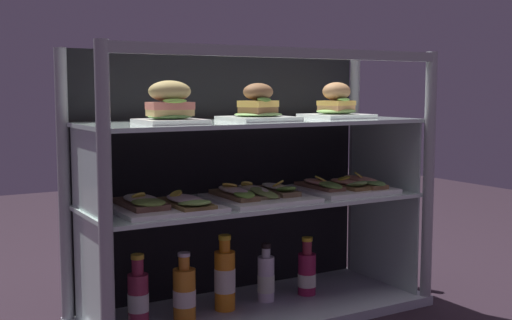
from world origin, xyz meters
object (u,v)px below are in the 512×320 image
open_sandwich_tray_far_left (258,194)px  juice_bottle_front_left_end (225,278)px  plated_roll_sandwich_mid_left (170,107)px  plated_roll_sandwich_right_of_center (336,105)px  juice_bottle_front_fourth (138,298)px  plated_roll_sandwich_near_left_corner (258,108)px  open_sandwich_tray_mid_left (343,186)px  juice_bottle_back_right (307,273)px  juice_bottle_back_left (184,293)px  open_sandwich_tray_far_right (164,204)px  juice_bottle_front_middle (266,278)px

open_sandwich_tray_far_left → juice_bottle_front_left_end: open_sandwich_tray_far_left is taller
plated_roll_sandwich_mid_left → plated_roll_sandwich_right_of_center: bearing=6.2°
plated_roll_sandwich_right_of_center → juice_bottle_front_fourth: size_ratio=0.89×
juice_bottle_front_left_end → plated_roll_sandwich_near_left_corner: bearing=-28.5°
open_sandwich_tray_mid_left → juice_bottle_front_fourth: open_sandwich_tray_mid_left is taller
plated_roll_sandwich_near_left_corner → juice_bottle_back_right: size_ratio=1.02×
juice_bottle_back_left → juice_bottle_front_left_end: 0.15m
open_sandwich_tray_mid_left → juice_bottle_back_left: (-0.58, 0.03, -0.29)m
open_sandwich_tray_far_right → juice_bottle_front_left_end: size_ratio=1.23×
plated_roll_sandwich_near_left_corner → open_sandwich_tray_far_left: plated_roll_sandwich_near_left_corner is taller
open_sandwich_tray_far_left → juice_bottle_front_middle: size_ratio=1.53×
juice_bottle_back_right → plated_roll_sandwich_near_left_corner: bearing=-167.9°
plated_roll_sandwich_near_left_corner → open_sandwich_tray_far_right: bearing=-179.1°
open_sandwich_tray_far_right → juice_bottle_front_middle: bearing=9.4°
plated_roll_sandwich_right_of_center → juice_bottle_front_fourth: plated_roll_sandwich_right_of_center is taller
plated_roll_sandwich_near_left_corner → open_sandwich_tray_far_left: 0.27m
plated_roll_sandwich_right_of_center → open_sandwich_tray_far_left: size_ratio=0.67×
open_sandwich_tray_far_right → juice_bottle_front_left_end: (0.23, 0.06, -0.27)m
juice_bottle_front_middle → open_sandwich_tray_far_right: bearing=-170.6°
open_sandwich_tray_far_left → plated_roll_sandwich_mid_left: bearing=-175.0°
open_sandwich_tray_far_right → juice_bottle_front_fourth: (-0.07, 0.04, -0.28)m
open_sandwich_tray_far_left → juice_bottle_front_fourth: 0.48m
open_sandwich_tray_mid_left → juice_bottle_back_left: bearing=176.8°
plated_roll_sandwich_right_of_center → juice_bottle_front_fourth: (-0.73, -0.01, -0.56)m
open_sandwich_tray_mid_left → juice_bottle_front_fourth: 0.79m
plated_roll_sandwich_mid_left → open_sandwich_tray_far_left: size_ratio=0.59×
juice_bottle_front_middle → juice_bottle_back_right: juice_bottle_back_right is taller
open_sandwich_tray_far_left → open_sandwich_tray_mid_left: (0.34, 0.00, 0.00)m
juice_bottle_back_right → plated_roll_sandwich_right_of_center: bearing=-2.4°
open_sandwich_tray_far_left → juice_bottle_back_right: open_sandwich_tray_far_left is taller
open_sandwich_tray_mid_left → juice_bottle_back_left: 0.65m
open_sandwich_tray_far_left → plated_roll_sandwich_right_of_center: bearing=7.2°
juice_bottle_front_middle → juice_bottle_back_right: size_ratio=0.98×
juice_bottle_front_fourth → juice_bottle_front_middle: (0.46, 0.03, -0.01)m
open_sandwich_tray_mid_left → juice_bottle_back_right: 0.32m
plated_roll_sandwich_near_left_corner → plated_roll_sandwich_right_of_center: bearing=7.3°
open_sandwich_tray_far_right → juice_bottle_back_right: bearing=5.5°
plated_roll_sandwich_right_of_center → open_sandwich_tray_far_right: 0.72m
plated_roll_sandwich_mid_left → plated_roll_sandwich_right_of_center: plated_roll_sandwich_mid_left is taller
juice_bottle_front_left_end → juice_bottle_back_right: juice_bottle_front_left_end is taller
plated_roll_sandwich_mid_left → juice_bottle_front_middle: 0.69m
juice_bottle_back_left → juice_bottle_front_middle: (0.31, 0.02, -0.01)m
plated_roll_sandwich_mid_left → juice_bottle_back_left: 0.58m
open_sandwich_tray_mid_left → juice_bottle_front_left_end: 0.52m
open_sandwich_tray_far_left → juice_bottle_front_fourth: open_sandwich_tray_far_left is taller
juice_bottle_back_left → juice_bottle_front_middle: juice_bottle_back_left is taller
plated_roll_sandwich_mid_left → plated_roll_sandwich_near_left_corner: 0.31m
plated_roll_sandwich_near_left_corner → open_sandwich_tray_far_left: bearing=168.0°
plated_roll_sandwich_near_left_corner → juice_bottle_front_fourth: bearing=175.6°
open_sandwich_tray_mid_left → open_sandwich_tray_far_right: bearing=-179.3°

